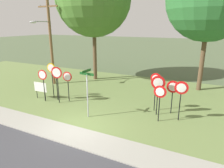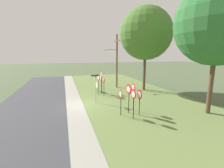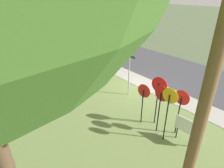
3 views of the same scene
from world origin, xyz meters
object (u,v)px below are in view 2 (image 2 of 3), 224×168
object	(u,v)px
oak_tree_left	(146,34)
yield_sign_near_left	(129,92)
stop_sign_far_right	(101,80)
street_name_post	(96,86)
notice_board	(96,85)
yield_sign_near_right	(133,91)
oak_tree_right	(218,23)
yield_sign_far_left	(121,96)
yield_sign_far_right	(133,97)
stop_sign_far_left	(98,80)
utility_pole	(116,59)
stop_sign_near_left	(102,78)
stop_sign_near_right	(104,83)
stop_sign_far_center	(95,80)
yield_sign_center	(139,97)

from	to	relation	value
oak_tree_left	yield_sign_near_left	bearing A→B (deg)	-36.35
stop_sign_far_right	yield_sign_near_left	distance (m)	7.16
street_name_post	notice_board	bearing A→B (deg)	170.28
yield_sign_near_right	oak_tree_right	bearing A→B (deg)	71.46
yield_sign_near_left	notice_board	distance (m)	8.52
street_name_post	oak_tree_right	bearing A→B (deg)	59.38
yield_sign_near_left	notice_board	bearing A→B (deg)	177.17
notice_board	yield_sign_near_left	bearing A→B (deg)	3.67
yield_sign_far_left	yield_sign_far_right	xyz separation A→B (m)	(1.02, 0.64, 0.17)
stop_sign_far_left	utility_pole	size ratio (longest dim) A/B	0.34
stop_sign_near_left	yield_sign_near_left	bearing A→B (deg)	-3.01
stop_sign_near_right	utility_pole	world-z (taller)	utility_pole
stop_sign_far_center	oak_tree_left	size ratio (longest dim) A/B	0.21
yield_sign_far_left	utility_pole	distance (m)	11.35
stop_sign_near_left	stop_sign_far_right	bearing A→B (deg)	-27.47
yield_sign_far_right	notice_board	bearing A→B (deg)	179.52
utility_pole	stop_sign_far_center	bearing A→B (deg)	-55.49
stop_sign_far_left	yield_sign_far_left	size ratio (longest dim) A/B	1.21
stop_sign_far_center	oak_tree_left	xyz separation A→B (m)	(0.12, 6.91, 5.92)
utility_pole	oak_tree_left	xyz separation A→B (m)	(2.60, 3.31, 3.40)
stop_sign_far_center	yield_sign_near_right	bearing A→B (deg)	7.18
stop_sign_near_right	yield_sign_near_left	xyz separation A→B (m)	(6.19, 0.58, 0.26)
yield_sign_center	notice_board	distance (m)	9.33
stop_sign_near_right	stop_sign_far_left	distance (m)	0.77
street_name_post	notice_board	size ratio (longest dim) A/B	2.31
notice_board	stop_sign_near_left	bearing A→B (deg)	34.74
stop_sign_far_right	oak_tree_right	size ratio (longest dim) A/B	0.23
stop_sign_near_right	stop_sign_far_right	distance (m)	0.97
yield_sign_far_left	stop_sign_near_right	bearing A→B (deg)	179.43
yield_sign_near_left	stop_sign_near_right	bearing A→B (deg)	175.63
yield_sign_center	oak_tree_left	bearing A→B (deg)	144.99
yield_sign_far_right	yield_sign_near_left	bearing A→B (deg)	166.59
stop_sign_far_left	utility_pole	distance (m)	5.49
oak_tree_left	stop_sign_far_right	bearing A→B (deg)	-85.09
notice_board	oak_tree_right	size ratio (longest dim) A/B	0.12
yield_sign_center	oak_tree_right	distance (m)	8.24
stop_sign_far_left	yield_sign_far_right	distance (m)	8.03
yield_sign_far_left	yield_sign_far_right	distance (m)	1.21
stop_sign_near_right	oak_tree_left	distance (m)	8.77
yield_sign_near_right	yield_sign_far_right	xyz separation A→B (m)	(1.62, -0.75, -0.08)
stop_sign_far_left	yield_sign_far_left	bearing A→B (deg)	-8.96
stop_sign_near_left	stop_sign_far_left	size ratio (longest dim) A/B	1.02
stop_sign_far_right	yield_sign_far_left	distance (m)	7.45
stop_sign_far_right	yield_sign_far_left	bearing A→B (deg)	-1.31
stop_sign_far_center	yield_sign_far_right	size ratio (longest dim) A/B	0.98
stop_sign_far_center	oak_tree_left	world-z (taller)	oak_tree_left
yield_sign_near_left	street_name_post	distance (m)	4.14
stop_sign_near_right	yield_sign_far_left	size ratio (longest dim) A/B	1.03
yield_sign_far_left	street_name_post	world-z (taller)	street_name_post
stop_sign_near_right	notice_board	distance (m)	2.38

